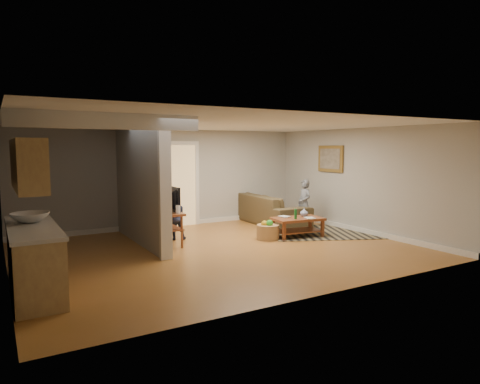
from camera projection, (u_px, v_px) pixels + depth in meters
name	position (u px, v px, depth m)	size (l,w,h in m)	color
ground	(222.00, 250.00, 8.50)	(7.50, 7.50, 0.00)	#9C6427
room_shell	(162.00, 178.00, 8.19)	(7.54, 6.02, 2.52)	#B8B6B0
area_rug	(324.00, 232.00, 10.34)	(2.61, 1.90, 0.01)	black
sofa	(268.00, 222.00, 11.69)	(2.66, 1.04, 0.78)	#413A20
coffee_table	(298.00, 222.00, 9.79)	(1.20, 0.80, 0.67)	brown
tv_console	(167.00, 214.00, 8.97)	(0.43, 1.13, 0.97)	brown
speaker_left	(160.00, 222.00, 8.59)	(0.11, 0.11, 1.10)	black
speaker_right	(145.00, 210.00, 10.43)	(0.11, 0.11, 1.06)	black
toy_basket	(268.00, 231.00, 9.50)	(0.50, 0.50, 0.45)	brown
child	(304.00, 227.00, 11.00)	(0.45, 0.29, 1.23)	slate
toddler	(175.00, 239.00, 9.50)	(0.49, 0.38, 1.01)	#1D243C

